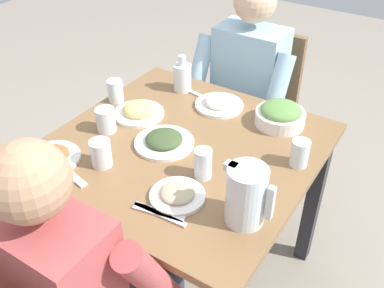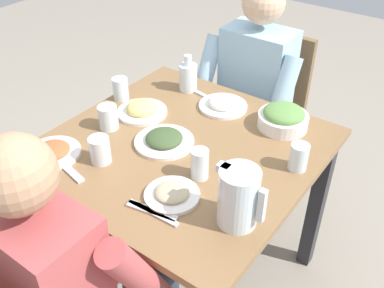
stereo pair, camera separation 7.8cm
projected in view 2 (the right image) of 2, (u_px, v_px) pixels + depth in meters
name	position (u px, v px, depth m)	size (l,w,h in m)	color
ground_plane	(184.00, 275.00, 2.07)	(8.00, 8.00, 0.00)	gray
dining_table	(183.00, 170.00, 1.69)	(0.94, 0.94, 0.76)	olive
chair_far	(263.00, 108.00, 2.31)	(0.40, 0.40, 0.90)	brown
diner_near	(78.00, 274.00, 1.28)	(0.48, 0.53, 1.19)	#B24C4C
diner_far	(245.00, 100.00, 2.09)	(0.48, 0.53, 1.19)	#9EC6E0
water_pitcher	(239.00, 197.00, 1.25)	(0.16, 0.12, 0.19)	silver
salad_bowl	(283.00, 118.00, 1.70)	(0.20, 0.20, 0.09)	white
plate_beans	(172.00, 194.00, 1.39)	(0.18, 0.18, 0.04)	white
plate_yoghurt	(223.00, 104.00, 1.83)	(0.20, 0.20, 0.05)	white
plate_dolmas	(164.00, 140.00, 1.62)	(0.22, 0.22, 0.05)	white
plate_rice_curry	(52.00, 152.00, 1.57)	(0.20, 0.20, 0.04)	white
plate_fries	(142.00, 109.00, 1.79)	(0.21, 0.21, 0.06)	white
water_glass_center	(100.00, 150.00, 1.52)	(0.07, 0.07, 0.10)	silver
water_glass_far_left	(108.00, 117.00, 1.69)	(0.08, 0.08, 0.10)	silver
water_glass_near_right	(299.00, 157.00, 1.48)	(0.06, 0.06, 0.10)	silver
water_glass_by_pitcher	(200.00, 164.00, 1.44)	(0.06, 0.06, 0.11)	silver
water_glass_far_right	(121.00, 89.00, 1.87)	(0.07, 0.07, 0.10)	silver
oil_carafe	(188.00, 78.00, 1.93)	(0.08, 0.08, 0.16)	silver
fork_near	(69.00, 170.00, 1.50)	(0.17, 0.03, 0.01)	silver
knife_near	(153.00, 213.00, 1.33)	(0.18, 0.02, 0.01)	silver
fork_far	(152.00, 211.00, 1.34)	(0.17, 0.03, 0.01)	silver
knife_far	(200.00, 94.00, 1.93)	(0.18, 0.02, 0.01)	silver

